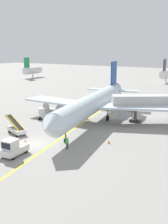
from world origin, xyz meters
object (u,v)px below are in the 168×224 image
Objects in this scene: jet_bridge at (154,103)px; pushback_tug at (13,148)px; safety_cone_nose_left at (109,142)px; belt_loader_forward_hold at (16,129)px; ground_crew_marshaller at (67,142)px; safety_cone_wingtip_left at (25,143)px; baggage_tug_by_cargo_door at (48,109)px; baggage_tug_near_wing at (43,114)px; safety_cone_nose_right at (25,141)px; airliner at (94,103)px.

pushback_tug is at bearing -112.46° from jet_bridge.
jet_bridge is 27.71× the size of safety_cone_nose_left.
belt_loader_forward_hold is 3.01× the size of ground_crew_marshaller.
safety_cone_nose_left is at bearing 32.18° from safety_cone_wingtip_left.
baggage_tug_by_cargo_door is 1.61× the size of ground_crew_marshaller.
ground_crew_marshaller is at bearing -8.34° from belt_loader_forward_hold.
pushback_tug is 1.40× the size of baggage_tug_near_wing.
jet_bridge is 27.71× the size of safety_cone_nose_right.
safety_cone_nose_right is at bearing -62.45° from baggage_tug_near_wing.
belt_loader_forward_hold is 5.42m from safety_cone_wingtip_left.
ground_crew_marshaller is 3.86× the size of safety_cone_wingtip_left.
ground_crew_marshaller is (3.60, -13.87, -2.51)m from airliner.
safety_cone_nose_right is (-10.28, -5.71, 0.00)m from safety_cone_nose_left.
jet_bridge is 20.08m from ground_crew_marshaller.
pushback_tug reaches higher than ground_crew_marshaller.
safety_cone_nose_left is at bearing -27.82° from baggage_tug_by_cargo_door.
airliner reaches higher than jet_bridge.
jet_bridge is at bearing 58.89° from safety_cone_nose_right.
pushback_tug reaches higher than safety_cone_nose_right.
belt_loader_forward_hold reaches higher than safety_cone_wingtip_left.
baggage_tug_by_cargo_door is at bearing 117.66° from safety_cone_wingtip_left.
safety_cone_wingtip_left is at bearing -61.92° from baggage_tug_near_wing.
belt_loader_forward_hold is 11.64× the size of safety_cone_nose_right.
belt_loader_forward_hold reaches higher than ground_crew_marshaller.
ground_crew_marshaller is (-5.64, -19.10, -2.63)m from jet_bridge.
belt_loader_forward_hold reaches higher than baggage_tug_near_wing.
jet_bridge reaches higher than baggage_tug_near_wing.
belt_loader_forward_hold is at bearing -132.66° from jet_bridge.
airliner is 20.73× the size of ground_crew_marshaller.
pushback_tug reaches higher than baggage_tug_near_wing.
airliner is at bearing 104.54° from ground_crew_marshaller.
baggage_tug_near_wing is 1.56× the size of ground_crew_marshaller.
airliner is 80.08× the size of safety_cone_nose_right.
baggage_tug_near_wing reaches higher than ground_crew_marshaller.
baggage_tug_near_wing is 13.78m from safety_cone_wingtip_left.
safety_cone_nose_left is at bearing 12.62° from belt_loader_forward_hold.
jet_bridge is 20.19m from baggage_tug_near_wing.
pushback_tug is at bearing -48.32° from belt_loader_forward_hold.
baggage_tug_by_cargo_door is at bearing 177.55° from airliner.
pushback_tug is at bearing -63.17° from baggage_tug_near_wing.
safety_cone_wingtip_left is (-9.87, -6.21, 0.00)m from safety_cone_nose_left.
safety_cone_nose_right is (4.08, -2.49, -0.56)m from belt_loader_forward_hold.
belt_loader_forward_hold is at bearing 131.68° from pushback_tug.
baggage_tug_near_wing is 4.06m from baggage_tug_by_cargo_door.
baggage_tug_near_wing is 6.04× the size of safety_cone_nose_left.
safety_cone_wingtip_left is (-11.69, -20.55, -3.32)m from jet_bridge.
belt_loader_forward_hold reaches higher than safety_cone_nose_right.
safety_cone_nose_left is at bearing -50.86° from airliner.
safety_cone_wingtip_left is (-2.45, -15.33, -3.20)m from airliner.
baggage_tug_by_cargo_door reaches higher than safety_cone_wingtip_left.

